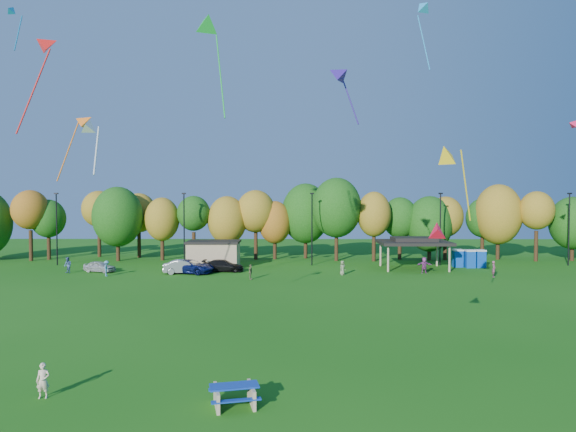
{
  "coord_description": "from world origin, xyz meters",
  "views": [
    {
      "loc": [
        -0.55,
        -23.91,
        8.61
      ],
      "look_at": [
        -0.76,
        6.0,
        7.48
      ],
      "focal_mm": 32.0,
      "sensor_mm": 36.0,
      "label": 1
    }
  ],
  "objects_px": {
    "porta_potties": "(469,258)",
    "kite_flyer": "(43,381)",
    "car_b": "(184,267)",
    "picnic_table": "(234,394)",
    "car_d": "(223,266)",
    "car_c": "(190,267)",
    "car_a": "(100,266)"
  },
  "relations": [
    {
      "from": "porta_potties",
      "to": "car_c",
      "type": "height_order",
      "value": "porta_potties"
    },
    {
      "from": "kite_flyer",
      "to": "car_a",
      "type": "distance_m",
      "value": 38.2
    },
    {
      "from": "car_c",
      "to": "car_b",
      "type": "bearing_deg",
      "value": 125.94
    },
    {
      "from": "picnic_table",
      "to": "car_a",
      "type": "relative_size",
      "value": 0.62
    },
    {
      "from": "car_a",
      "to": "car_c",
      "type": "height_order",
      "value": "car_c"
    },
    {
      "from": "porta_potties",
      "to": "car_c",
      "type": "relative_size",
      "value": 0.68
    },
    {
      "from": "kite_flyer",
      "to": "porta_potties",
      "type": "bearing_deg",
      "value": 44.45
    },
    {
      "from": "car_d",
      "to": "picnic_table",
      "type": "bearing_deg",
      "value": -169.53
    },
    {
      "from": "picnic_table",
      "to": "car_c",
      "type": "relative_size",
      "value": 0.42
    },
    {
      "from": "picnic_table",
      "to": "car_d",
      "type": "bearing_deg",
      "value": 84.93
    },
    {
      "from": "car_b",
      "to": "car_d",
      "type": "xyz_separation_m",
      "value": [
        4.14,
        1.59,
        -0.09
      ]
    },
    {
      "from": "car_b",
      "to": "kite_flyer",
      "type": "bearing_deg",
      "value": 171.7
    },
    {
      "from": "porta_potties",
      "to": "kite_flyer",
      "type": "xyz_separation_m",
      "value": [
        -32.2,
        -40.62,
        -0.34
      ]
    },
    {
      "from": "porta_potties",
      "to": "car_d",
      "type": "xyz_separation_m",
      "value": [
        -29.44,
        -3.65,
        -0.41
      ]
    },
    {
      "from": "porta_potties",
      "to": "kite_flyer",
      "type": "distance_m",
      "value": 51.83
    },
    {
      "from": "porta_potties",
      "to": "car_b",
      "type": "bearing_deg",
      "value": -171.13
    },
    {
      "from": "car_b",
      "to": "car_d",
      "type": "relative_size",
      "value": 0.99
    },
    {
      "from": "picnic_table",
      "to": "porta_potties",
      "type": "bearing_deg",
      "value": 46.58
    },
    {
      "from": "picnic_table",
      "to": "car_c",
      "type": "distance_m",
      "value": 37.42
    },
    {
      "from": "car_b",
      "to": "car_c",
      "type": "height_order",
      "value": "car_b"
    },
    {
      "from": "picnic_table",
      "to": "car_a",
      "type": "bearing_deg",
      "value": 104.32
    },
    {
      "from": "porta_potties",
      "to": "picnic_table",
      "type": "distance_m",
      "value": 47.8
    },
    {
      "from": "kite_flyer",
      "to": "car_b",
      "type": "height_order",
      "value": "car_b"
    },
    {
      "from": "car_a",
      "to": "car_d",
      "type": "relative_size",
      "value": 0.8
    },
    {
      "from": "car_a",
      "to": "car_d",
      "type": "bearing_deg",
      "value": -68.54
    },
    {
      "from": "kite_flyer",
      "to": "car_a",
      "type": "relative_size",
      "value": 0.4
    },
    {
      "from": "picnic_table",
      "to": "car_d",
      "type": "relative_size",
      "value": 0.49
    },
    {
      "from": "car_a",
      "to": "car_d",
      "type": "distance_m",
      "value": 14.05
    },
    {
      "from": "car_b",
      "to": "car_c",
      "type": "relative_size",
      "value": 0.85
    },
    {
      "from": "kite_flyer",
      "to": "car_d",
      "type": "distance_m",
      "value": 37.07
    },
    {
      "from": "picnic_table",
      "to": "car_d",
      "type": "height_order",
      "value": "car_d"
    },
    {
      "from": "picnic_table",
      "to": "kite_flyer",
      "type": "relative_size",
      "value": 1.53
    }
  ]
}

